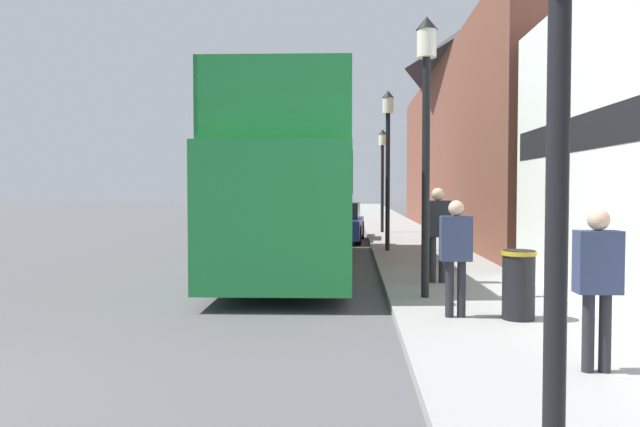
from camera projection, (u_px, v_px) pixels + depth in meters
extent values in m
plane|color=#4C4C4F|center=(230.00, 236.00, 25.98)|extent=(144.00, 144.00, 0.00)
cube|color=gray|center=(408.00, 241.00, 22.62)|extent=(2.85, 108.00, 0.14)
cube|color=black|center=(614.00, 125.00, 8.38)|extent=(0.12, 8.89, 0.55)
cube|color=brown|center=(504.00, 152.00, 26.47)|extent=(6.00, 25.69, 7.08)
pyramid|color=#2D2D33|center=(506.00, 32.00, 26.27)|extent=(6.00, 25.69, 2.95)
cube|color=#1E7A38|center=(296.00, 208.00, 15.03)|extent=(2.73, 11.01, 2.45)
cube|color=orange|center=(294.00, 203.00, 14.48)|extent=(2.66, 6.07, 0.45)
cube|color=black|center=(296.00, 178.00, 15.00)|extent=(2.74, 10.13, 0.70)
cube|color=#1E7A38|center=(296.00, 155.00, 14.98)|extent=(2.71, 10.13, 0.10)
cube|color=#1E7A38|center=(244.00, 126.00, 14.99)|extent=(0.24, 10.09, 1.28)
cube|color=#1E7A38|center=(347.00, 126.00, 14.91)|extent=(0.24, 10.09, 1.28)
cube|color=#1E7A38|center=(273.00, 94.00, 9.95)|extent=(2.54, 0.11, 1.28)
cube|color=#1E7A38|center=(306.00, 140.00, 19.22)|extent=(2.57, 1.58, 1.28)
cylinder|color=black|center=(266.00, 238.00, 18.50)|extent=(0.30, 0.96, 0.96)
cylinder|color=black|center=(343.00, 239.00, 18.42)|extent=(0.30, 0.96, 0.96)
cylinder|color=black|center=(224.00, 265.00, 11.93)|extent=(0.30, 0.96, 0.96)
cylinder|color=black|center=(343.00, 266.00, 11.85)|extent=(0.30, 0.96, 0.96)
cube|color=navy|center=(339.00, 228.00, 22.95)|extent=(1.90, 4.26, 0.67)
cube|color=black|center=(339.00, 211.00, 22.80)|extent=(1.58, 2.08, 0.59)
cylinder|color=black|center=(322.00, 230.00, 24.32)|extent=(0.24, 0.71, 0.70)
cylinder|color=black|center=(361.00, 230.00, 24.16)|extent=(0.24, 0.71, 0.70)
cylinder|color=black|center=(314.00, 235.00, 21.75)|extent=(0.24, 0.71, 0.70)
cylinder|color=black|center=(358.00, 235.00, 21.59)|extent=(0.24, 0.71, 0.70)
cylinder|color=#232328|center=(588.00, 333.00, 6.12)|extent=(0.12, 0.12, 0.78)
cylinder|color=#232328|center=(605.00, 333.00, 6.12)|extent=(0.12, 0.12, 0.78)
cube|color=#2D3856|center=(598.00, 262.00, 6.09)|extent=(0.42, 0.23, 0.62)
sphere|color=tan|center=(599.00, 220.00, 6.08)|extent=(0.21, 0.21, 0.21)
cylinder|color=#232328|center=(450.00, 289.00, 8.76)|extent=(0.12, 0.12, 0.80)
cylinder|color=#232328|center=(461.00, 289.00, 8.75)|extent=(0.12, 0.12, 0.80)
cube|color=#2D3856|center=(456.00, 238.00, 8.72)|extent=(0.43, 0.24, 0.63)
sphere|color=tan|center=(456.00, 208.00, 8.71)|extent=(0.22, 0.22, 0.22)
cylinder|color=#232328|center=(433.00, 260.00, 11.99)|extent=(0.13, 0.13, 0.88)
cylinder|color=#232328|center=(442.00, 260.00, 11.98)|extent=(0.13, 0.13, 0.88)
cube|color=black|center=(438.00, 219.00, 11.96)|extent=(0.48, 0.26, 0.70)
sphere|color=tan|center=(438.00, 194.00, 11.94)|extent=(0.24, 0.24, 0.24)
cylinder|color=black|center=(556.00, 251.00, 3.31)|extent=(0.12, 0.12, 2.94)
cylinder|color=black|center=(426.00, 178.00, 10.31)|extent=(0.13, 0.13, 3.96)
cylinder|color=silver|center=(427.00, 44.00, 10.22)|extent=(0.32, 0.32, 0.45)
cone|color=black|center=(427.00, 23.00, 10.21)|extent=(0.35, 0.35, 0.22)
cylinder|color=black|center=(388.00, 182.00, 18.18)|extent=(0.13, 0.13, 4.00)
cylinder|color=silver|center=(388.00, 106.00, 18.09)|extent=(0.32, 0.32, 0.45)
cone|color=black|center=(388.00, 94.00, 18.08)|extent=(0.35, 0.35, 0.22)
cylinder|color=black|center=(382.00, 189.00, 26.04)|extent=(0.13, 0.13, 3.63)
cylinder|color=silver|center=(383.00, 140.00, 25.96)|extent=(0.32, 0.32, 0.45)
cone|color=black|center=(383.00, 132.00, 25.95)|extent=(0.35, 0.35, 0.22)
cylinder|color=black|center=(519.00, 285.00, 8.60)|extent=(0.44, 0.44, 0.96)
cylinder|color=#B28E1E|center=(519.00, 253.00, 8.58)|extent=(0.48, 0.48, 0.06)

